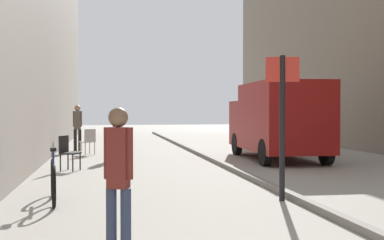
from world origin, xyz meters
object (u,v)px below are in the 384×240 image
bicycle_leaning (53,181)px  pedestrian_mid_block (118,172)px  pedestrian_far_crossing (77,124)px  cafe_chair_near_window (67,150)px  pedestrian_main_foreground (117,130)px  street_sign_post (282,115)px  cafe_chair_by_doorway (89,140)px  delivery_van (278,119)px

bicycle_leaning → pedestrian_mid_block: bearing=-80.2°
pedestrian_far_crossing → cafe_chair_near_window: pedestrian_far_crossing is taller
cafe_chair_near_window → pedestrian_far_crossing: bearing=-151.8°
pedestrian_main_foreground → pedestrian_far_crossing: 3.85m
bicycle_leaning → cafe_chair_near_window: (-0.11, 4.54, 0.17)m
pedestrian_far_crossing → street_sign_post: 12.26m
pedestrian_main_foreground → street_sign_post: size_ratio=0.64×
cafe_chair_by_doorway → street_sign_post: bearing=-99.2°
bicycle_leaning → street_sign_post: bearing=-15.3°
cafe_chair_near_window → pedestrian_mid_block: bearing=35.5°
pedestrian_main_foreground → street_sign_post: (2.72, -7.96, 0.59)m
pedestrian_mid_block → pedestrian_far_crossing: 14.44m
pedestrian_mid_block → bicycle_leaning: size_ratio=0.94×
pedestrian_far_crossing → bicycle_leaning: 10.95m
street_sign_post → cafe_chair_near_window: size_ratio=2.77×
delivery_van → cafe_chair_by_doorway: (-6.18, 2.90, -0.79)m
pedestrian_mid_block → pedestrian_far_crossing: size_ratio=0.90×
bicycle_leaning → cafe_chair_near_window: size_ratio=1.88×
cafe_chair_by_doorway → pedestrian_far_crossing: bearing=75.3°
pedestrian_far_crossing → bicycle_leaning: pedestrian_far_crossing is taller
pedestrian_main_foreground → pedestrian_far_crossing: pedestrian_far_crossing is taller
delivery_van → pedestrian_far_crossing: bearing=147.1°
street_sign_post → bicycle_leaning: 4.22m
street_sign_post → cafe_chair_by_doorway: street_sign_post is taller
bicycle_leaning → cafe_chair_near_window: bearing=84.3°
pedestrian_main_foreground → cafe_chair_by_doorway: size_ratio=1.76×
delivery_van → cafe_chair_by_doorway: delivery_van is taller
pedestrian_mid_block → bicycle_leaning: 3.65m
bicycle_leaning → cafe_chair_near_window: 4.54m
delivery_van → street_sign_post: (-2.45, -6.82, 0.21)m
pedestrian_far_crossing → street_sign_post: size_ratio=0.71×
pedestrian_mid_block → pedestrian_far_crossing: (-1.25, 14.38, 0.11)m
pedestrian_far_crossing → street_sign_post: bearing=-60.8°
delivery_van → bicycle_leaning: 9.04m
pedestrian_mid_block → cafe_chair_by_doorway: 12.63m
pedestrian_main_foreground → bicycle_leaning: size_ratio=0.94×
delivery_van → cafe_chair_near_window: 6.84m
pedestrian_main_foreground → pedestrian_mid_block: bearing=-70.7°
street_sign_post → bicycle_leaning: (-4.02, 0.58, -1.16)m
pedestrian_main_foreground → delivery_van: size_ratio=0.32×
delivery_van → bicycle_leaning: size_ratio=2.92×
delivery_van → cafe_chair_near_window: (-6.57, -1.71, -0.79)m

